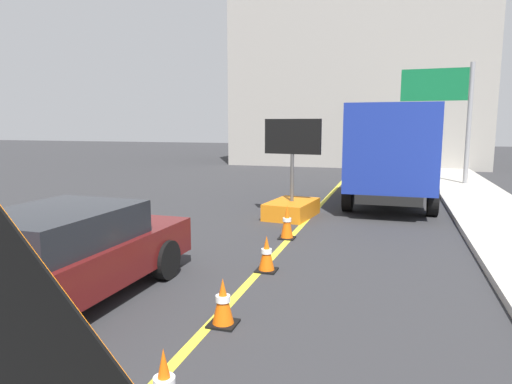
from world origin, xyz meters
TOP-DOWN VIEW (x-y plane):
  - lane_center_stripe at (0.00, 6.00)m, footprint 0.14×36.00m
  - arrow_board_trailer at (-0.48, 14.38)m, footprint 1.60×1.93m
  - box_truck at (2.12, 17.55)m, footprint 2.68×6.66m
  - pickup_car at (-2.33, 7.18)m, footprint 2.14×5.14m
  - highway_guide_sign at (4.24, 22.57)m, footprint 2.79×0.25m
  - far_building_block at (-0.26, 33.61)m, footprint 15.06×9.10m
  - traffic_cone_mid_lane at (0.17, 7.40)m, footprint 0.36×0.36m
  - traffic_cone_far_lane at (0.12, 9.65)m, footprint 0.36×0.36m
  - traffic_cone_curbside at (-0.06, 11.99)m, footprint 0.36×0.36m

SIDE VIEW (x-z plane):
  - lane_center_stripe at x=0.00m, z-range 0.00..0.01m
  - traffic_cone_mid_lane at x=0.17m, z-range -0.01..0.62m
  - traffic_cone_far_lane at x=0.12m, z-range -0.01..0.63m
  - traffic_cone_curbside at x=-0.06m, z-range -0.01..0.76m
  - arrow_board_trailer at x=-0.48m, z-range -0.87..1.83m
  - pickup_car at x=-2.33m, z-range 0.01..1.39m
  - box_truck at x=2.12m, z-range 0.16..3.28m
  - highway_guide_sign at x=4.24m, z-range 0.92..5.92m
  - far_building_block at x=-0.26m, z-range 0.00..9.99m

